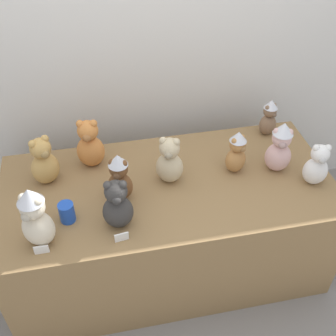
# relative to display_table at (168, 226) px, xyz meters

# --- Properties ---
(ground_plane) EXTENTS (10.00, 10.00, 0.00)m
(ground_plane) POSITION_rel_display_table_xyz_m (0.00, -0.25, -0.36)
(ground_plane) COLOR gray
(wall_back) EXTENTS (7.00, 0.08, 2.60)m
(wall_back) POSITION_rel_display_table_xyz_m (0.00, 0.69, 0.94)
(wall_back) COLOR silver
(wall_back) RESTS_ON ground_plane
(display_table) EXTENTS (1.88, 0.88, 0.72)m
(display_table) POSITION_rel_display_table_xyz_m (0.00, 0.00, 0.00)
(display_table) COLOR olive
(display_table) RESTS_ON ground_plane
(teddy_bear_ginger) EXTENTS (0.18, 0.16, 0.31)m
(teddy_bear_ginger) POSITION_rel_display_table_xyz_m (-0.41, 0.26, 0.50)
(teddy_bear_ginger) COLOR #D17F3D
(teddy_bear_ginger) RESTS_ON display_table
(teddy_bear_mocha) EXTENTS (0.14, 0.13, 0.25)m
(teddy_bear_mocha) POSITION_rel_display_table_xyz_m (0.72, 0.34, 0.48)
(teddy_bear_mocha) COLOR #7F6047
(teddy_bear_mocha) RESTS_ON display_table
(teddy_bear_chestnut) EXTENTS (0.16, 0.15, 0.30)m
(teddy_bear_chestnut) POSITION_rel_display_table_xyz_m (-0.27, -0.05, 0.50)
(teddy_bear_chestnut) COLOR brown
(teddy_bear_chestnut) RESTS_ON display_table
(teddy_bear_charcoal) EXTENTS (0.16, 0.14, 0.30)m
(teddy_bear_charcoal) POSITION_rel_display_table_xyz_m (-0.30, -0.24, 0.50)
(teddy_bear_charcoal) COLOR #383533
(teddy_bear_charcoal) RESTS_ON display_table
(teddy_bear_honey) EXTENTS (0.20, 0.19, 0.30)m
(teddy_bear_honey) POSITION_rel_display_table_xyz_m (-0.66, 0.16, 0.50)
(teddy_bear_honey) COLOR tan
(teddy_bear_honey) RESTS_ON display_table
(teddy_bear_blush) EXTENTS (0.18, 0.17, 0.33)m
(teddy_bear_blush) POSITION_rel_display_table_xyz_m (0.64, 0.00, 0.52)
(teddy_bear_blush) COLOR beige
(teddy_bear_blush) RESTS_ON display_table
(teddy_bear_snow) EXTENTS (0.16, 0.14, 0.27)m
(teddy_bear_snow) POSITION_rel_display_table_xyz_m (0.80, -0.15, 0.48)
(teddy_bear_snow) COLOR white
(teddy_bear_snow) RESTS_ON display_table
(teddy_bear_cream) EXTENTS (0.21, 0.20, 0.35)m
(teddy_bear_cream) POSITION_rel_display_table_xyz_m (-0.68, -0.28, 0.53)
(teddy_bear_cream) COLOR beige
(teddy_bear_cream) RESTS_ON display_table
(teddy_bear_sand) EXTENTS (0.19, 0.17, 0.30)m
(teddy_bear_sand) POSITION_rel_display_table_xyz_m (0.01, 0.03, 0.50)
(teddy_bear_sand) COLOR #CCB78E
(teddy_bear_sand) RESTS_ON display_table
(teddy_bear_caramel) EXTENTS (0.16, 0.15, 0.27)m
(teddy_bear_caramel) POSITION_rel_display_table_xyz_m (0.40, 0.04, 0.49)
(teddy_bear_caramel) COLOR #B27A42
(teddy_bear_caramel) RESTS_ON display_table
(party_cup_blue) EXTENTS (0.08, 0.08, 0.11)m
(party_cup_blue) POSITION_rel_display_table_xyz_m (-0.56, -0.16, 0.41)
(party_cup_blue) COLOR blue
(party_cup_blue) RESTS_ON display_table
(name_card_front_left) EXTENTS (0.07, 0.02, 0.05)m
(name_card_front_left) POSITION_rel_display_table_xyz_m (-0.30, -0.35, 0.38)
(name_card_front_left) COLOR white
(name_card_front_left) RESTS_ON display_table
(name_card_front_middle) EXTENTS (0.07, 0.01, 0.05)m
(name_card_front_middle) POSITION_rel_display_table_xyz_m (-0.68, -0.35, 0.38)
(name_card_front_middle) COLOR white
(name_card_front_middle) RESTS_ON display_table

